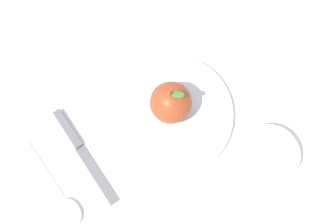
{
  "coord_description": "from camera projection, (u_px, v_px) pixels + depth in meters",
  "views": [
    {
      "loc": [
        0.06,
        -0.2,
        0.75
      ],
      "look_at": [
        0.02,
        0.02,
        0.02
      ],
      "focal_mm": 47.39,
      "sensor_mm": 36.0,
      "label": 1
    }
  ],
  "objects": [
    {
      "name": "ground_plane",
      "position": [
        155.0,
        124.0,
        0.78
      ],
      "size": [
        2.4,
        2.4,
        0.0
      ],
      "primitive_type": "plane",
      "color": "silver"
    },
    {
      "name": "dinner_plate",
      "position": [
        168.0,
        114.0,
        0.77
      ],
      "size": [
        0.23,
        0.23,
        0.01
      ],
      "color": "silver",
      "rests_on": "ground_plane"
    },
    {
      "name": "apple",
      "position": [
        171.0,
        103.0,
        0.74
      ],
      "size": [
        0.07,
        0.07,
        0.09
      ],
      "color": "#9E3D1E",
      "rests_on": "dinner_plate"
    },
    {
      "name": "side_bowl",
      "position": [
        268.0,
        155.0,
        0.74
      ],
      "size": [
        0.1,
        0.1,
        0.03
      ],
      "color": "#B2C6B2",
      "rests_on": "ground_plane"
    },
    {
      "name": "knife",
      "position": [
        80.0,
        147.0,
        0.76
      ],
      "size": [
        0.15,
        0.15,
        0.01
      ],
      "color": "#59595E",
      "rests_on": "ground_plane"
    },
    {
      "name": "spoon",
      "position": [
        64.0,
        202.0,
        0.73
      ],
      "size": [
        0.14,
        0.13,
        0.01
      ],
      "color": "silver",
      "rests_on": "ground_plane"
    }
  ]
}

